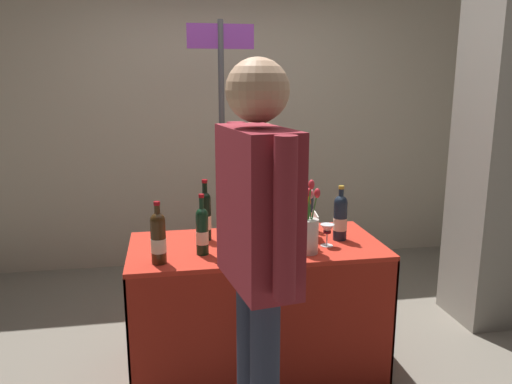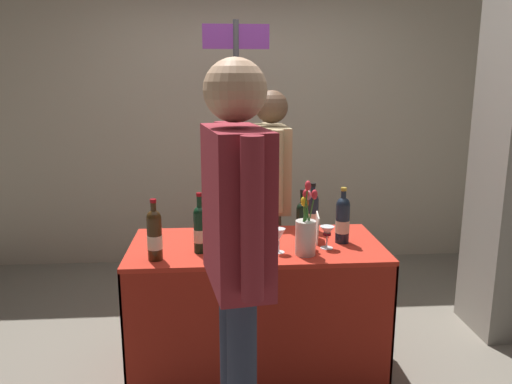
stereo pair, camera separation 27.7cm
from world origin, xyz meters
The scene contains 18 objects.
ground_plane centered at (0.00, 0.00, 0.00)m, with size 12.00×12.00×0.00m, color gray.
back_partition centered at (0.00, 1.92, 1.22)m, with size 5.75×0.12×2.44m, color #B2A893.
tasting_table centered at (0.00, 0.00, 0.52)m, with size 1.42×0.69×0.77m.
featured_wine_bottle centered at (-0.54, -0.22, 0.91)m, with size 0.08×0.08×0.32m.
display_bottle_0 centered at (-0.31, -0.12, 0.90)m, with size 0.07×0.07×0.33m.
display_bottle_1 centered at (0.25, -0.05, 0.90)m, with size 0.07×0.07×0.32m.
display_bottle_2 centered at (0.36, 0.22, 0.90)m, with size 0.08×0.08×0.30m.
display_bottle_3 centered at (-0.17, -0.20, 0.92)m, with size 0.07×0.07×0.34m.
display_bottle_4 centered at (-0.27, 0.12, 0.92)m, with size 0.07×0.07×0.36m.
display_bottle_5 centered at (0.49, -0.01, 0.91)m, with size 0.08×0.08×0.32m.
display_bottle_6 centered at (-0.08, 0.01, 0.90)m, with size 0.07×0.07×0.31m.
wine_glass_near_vendor centered at (0.11, -0.16, 0.87)m, with size 0.07×0.07×0.13m.
wine_glass_mid centered at (0.38, -0.11, 0.86)m, with size 0.08×0.08×0.12m.
flower_vase centered at (0.25, -0.20, 0.90)m, with size 0.11×0.11×0.41m.
brochure_stand centered at (0.35, 0.03, 0.85)m, with size 0.17×0.01×0.16m, color silver.
vendor_presenter centered at (0.15, 0.67, 0.97)m, with size 0.22×0.61×1.61m.
taster_foreground_right centered at (-0.14, -0.80, 1.07)m, with size 0.28×0.63×1.76m.
booth_signpost centered at (-0.06, 1.09, 1.28)m, with size 0.49×0.04×2.10m.
Camera 2 is at (-0.20, -2.70, 1.68)m, focal length 35.25 mm.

